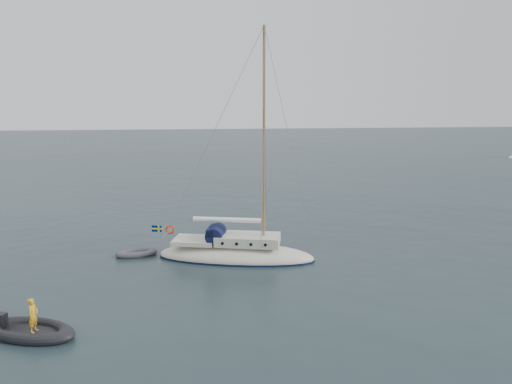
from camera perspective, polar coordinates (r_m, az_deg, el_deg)
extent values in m
plane|color=black|center=(31.88, 4.43, -7.65)|extent=(300.00, 300.00, 0.00)
ellipsoid|color=beige|center=(31.80, -2.31, -7.36)|extent=(9.89, 3.08, 1.65)
cube|color=beige|center=(31.55, -0.93, -5.35)|extent=(3.95, 2.09, 0.60)
cube|color=beige|center=(31.40, -7.14, -5.85)|extent=(2.64, 2.09, 0.27)
cylinder|color=#0F1434|center=(31.31, -4.64, -4.94)|extent=(1.05, 1.81, 1.05)
cube|color=#0F1434|center=(31.24, -5.05, -4.56)|extent=(0.49, 1.81, 0.44)
cylinder|color=#9A7344|center=(30.59, 0.89, 6.12)|extent=(0.16, 0.16, 13.18)
cylinder|color=#9A7344|center=(30.55, 0.89, 7.35)|extent=(0.05, 2.42, 0.05)
cylinder|color=#9A7344|center=(31.13, -3.35, -3.35)|extent=(4.61, 0.11, 0.11)
cylinder|color=white|center=(31.12, -3.35, -3.25)|extent=(4.29, 0.31, 0.31)
cylinder|color=#95959D|center=(31.31, -10.39, -5.09)|extent=(0.04, 2.42, 0.04)
torus|color=red|center=(31.95, -10.44, -4.78)|extent=(0.59, 0.11, 0.59)
cylinder|color=#9A7344|center=(31.36, -11.09, -5.30)|extent=(0.03, 0.03, 0.99)
cube|color=#001560|center=(31.30, -11.72, -4.73)|extent=(0.66, 0.02, 0.42)
cube|color=yellow|center=(31.30, -11.72, -4.73)|extent=(0.68, 0.03, 0.10)
cube|color=yellow|center=(31.29, -11.49, -4.72)|extent=(0.10, 0.03, 0.44)
cylinder|color=black|center=(32.44, -3.67, -4.94)|extent=(0.20, 0.07, 0.20)
cylinder|color=black|center=(30.41, -3.38, -5.98)|extent=(0.20, 0.07, 0.20)
cylinder|color=black|center=(32.51, -2.12, -4.89)|extent=(0.20, 0.07, 0.20)
cylinder|color=black|center=(30.49, -1.72, -5.92)|extent=(0.20, 0.07, 0.20)
cylinder|color=black|center=(32.60, -0.57, -4.84)|extent=(0.20, 0.07, 0.20)
cylinder|color=black|center=(30.59, -0.08, -5.86)|extent=(0.20, 0.07, 0.20)
cylinder|color=black|center=(32.72, 0.96, -4.78)|extent=(0.20, 0.07, 0.20)
cylinder|color=black|center=(30.71, 1.56, -5.80)|extent=(0.20, 0.07, 0.20)
cube|color=#48484D|center=(33.33, -13.52, -6.90)|extent=(1.64, 0.68, 0.10)
cube|color=black|center=(24.04, -24.39, -14.38)|extent=(2.64, 1.10, 0.13)
imported|color=gold|center=(23.67, -24.02, -12.65)|extent=(0.43, 0.59, 1.50)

